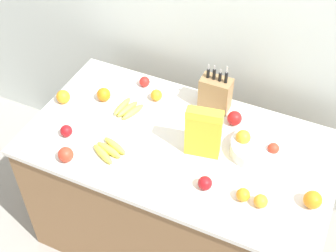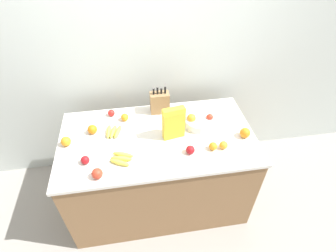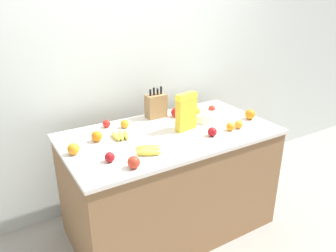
% 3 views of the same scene
% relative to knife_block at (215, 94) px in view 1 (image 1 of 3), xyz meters
% --- Properties ---
extents(ground_plane, '(14.00, 14.00, 0.00)m').
position_rel_knife_block_xyz_m(ground_plane, '(-0.07, -0.35, -1.01)').
color(ground_plane, gray).
extents(wall_back, '(9.00, 0.06, 2.60)m').
position_rel_knife_block_xyz_m(wall_back, '(-0.07, 0.33, 0.29)').
color(wall_back, silver).
rests_on(wall_back, ground_plane).
extents(counter, '(1.68, 0.92, 0.91)m').
position_rel_knife_block_xyz_m(counter, '(-0.07, -0.35, -0.56)').
color(counter, olive).
rests_on(counter, ground_plane).
extents(knife_block, '(0.18, 0.10, 0.31)m').
position_rel_knife_block_xyz_m(knife_block, '(0.00, 0.00, 0.00)').
color(knife_block, '#937047').
rests_on(knife_block, counter).
extents(cereal_box, '(0.19, 0.09, 0.30)m').
position_rel_knife_block_xyz_m(cereal_box, '(0.07, -0.37, 0.06)').
color(cereal_box, gold).
rests_on(cereal_box, counter).
extents(fruit_bowl, '(0.28, 0.28, 0.12)m').
position_rel_knife_block_xyz_m(fruit_bowl, '(0.33, -0.25, -0.06)').
color(fruit_bowl, silver).
rests_on(fruit_bowl, counter).
extents(banana_bunch_left, '(0.20, 0.18, 0.04)m').
position_rel_knife_block_xyz_m(banana_bunch_left, '(-0.38, -0.57, -0.09)').
color(banana_bunch_left, yellow).
rests_on(banana_bunch_left, counter).
extents(banana_bunch_right, '(0.15, 0.18, 0.04)m').
position_rel_knife_block_xyz_m(banana_bunch_right, '(-0.44, -0.24, -0.09)').
color(banana_bunch_right, yellow).
rests_on(banana_bunch_right, counter).
extents(apple_rightmost, '(0.07, 0.07, 0.07)m').
position_rel_knife_block_xyz_m(apple_rightmost, '(-0.66, -0.56, -0.07)').
color(apple_rightmost, '#A31419').
rests_on(apple_rightmost, counter).
extents(apple_rear, '(0.07, 0.07, 0.07)m').
position_rel_knife_block_xyz_m(apple_rear, '(0.17, -0.58, -0.07)').
color(apple_rear, '#A31419').
rests_on(apple_rear, counter).
extents(apple_middle, '(0.08, 0.08, 0.08)m').
position_rel_knife_block_xyz_m(apple_middle, '(0.15, -0.08, -0.06)').
color(apple_middle, red).
rests_on(apple_middle, counter).
extents(apple_near_bananas, '(0.06, 0.06, 0.06)m').
position_rel_knife_block_xyz_m(apple_near_bananas, '(-0.46, 0.01, -0.07)').
color(apple_near_bananas, red).
rests_on(apple_near_bananas, counter).
extents(apple_by_knife_block, '(0.08, 0.08, 0.08)m').
position_rel_knife_block_xyz_m(apple_by_knife_block, '(-0.56, -0.71, -0.06)').
color(apple_by_knife_block, red).
rests_on(apple_by_knife_block, counter).
extents(orange_mid_left, '(0.07, 0.07, 0.07)m').
position_rel_knife_block_xyz_m(orange_mid_left, '(0.36, -0.57, -0.07)').
color(orange_mid_left, orange).
rests_on(orange_mid_left, counter).
extents(orange_near_bowl, '(0.08, 0.08, 0.08)m').
position_rel_knife_block_xyz_m(orange_near_bowl, '(-0.83, -0.33, -0.06)').
color(orange_near_bowl, orange).
rests_on(orange_near_bowl, counter).
extents(orange_mid_right, '(0.09, 0.09, 0.09)m').
position_rel_knife_block_xyz_m(orange_mid_right, '(0.67, -0.47, -0.06)').
color(orange_mid_right, orange).
rests_on(orange_mid_right, counter).
extents(orange_front_center, '(0.07, 0.07, 0.07)m').
position_rel_knife_block_xyz_m(orange_front_center, '(0.45, -0.57, -0.07)').
color(orange_front_center, orange).
rests_on(orange_front_center, counter).
extents(orange_front_left, '(0.07, 0.07, 0.07)m').
position_rel_knife_block_xyz_m(orange_front_left, '(-0.34, -0.08, -0.07)').
color(orange_front_left, orange).
rests_on(orange_front_left, counter).
extents(orange_back_center, '(0.08, 0.08, 0.08)m').
position_rel_knife_block_xyz_m(orange_back_center, '(-0.62, -0.21, -0.06)').
color(orange_back_center, orange).
rests_on(orange_back_center, counter).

